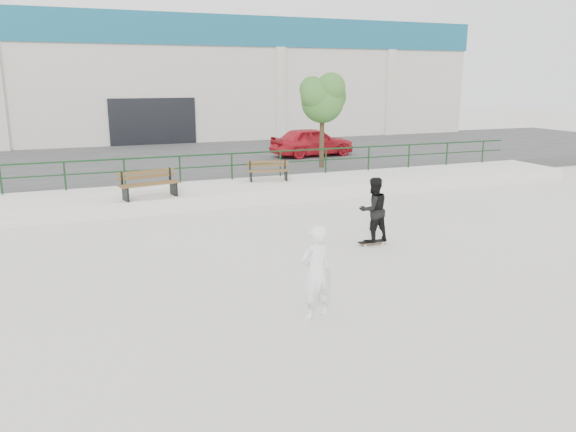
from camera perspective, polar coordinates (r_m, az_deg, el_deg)
name	(u,v)px	position (r m, az deg, el deg)	size (l,w,h in m)	color
ground	(330,290)	(11.84, 4.28, -7.49)	(120.00, 120.00, 0.00)	silver
ledge	(216,194)	(20.41, -7.37, 2.25)	(30.00, 3.00, 0.50)	beige
parking_strip	(173,162)	(28.61, -11.63, 5.38)	(60.00, 14.00, 0.50)	#353535
railing	(206,162)	(21.49, -8.32, 5.49)	(28.00, 0.06, 1.03)	#14381A
commercial_building	(134,75)	(42.18, -15.40, 13.69)	(44.20, 16.33, 8.00)	beige
bench_left	(149,184)	(18.83, -13.93, 3.15)	(2.03, 0.96, 0.90)	brown
bench_right	(268,171)	(21.44, -2.03, 4.60)	(1.68, 0.80, 0.75)	brown
tree	(323,97)	(24.55, 3.57, 12.00)	(2.28, 2.03, 4.05)	#4A3A25
red_car	(312,142)	(28.39, 2.47, 7.56)	(1.70, 4.24, 1.44)	red
skateboard	(372,242)	(15.07, 8.54, -2.62)	(0.78, 0.23, 0.09)	black
standing_skater	(373,210)	(14.85, 8.66, 0.64)	(0.83, 0.65, 1.71)	black
seated_skater	(316,272)	(10.22, 2.89, -5.72)	(0.64, 0.42, 1.76)	white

